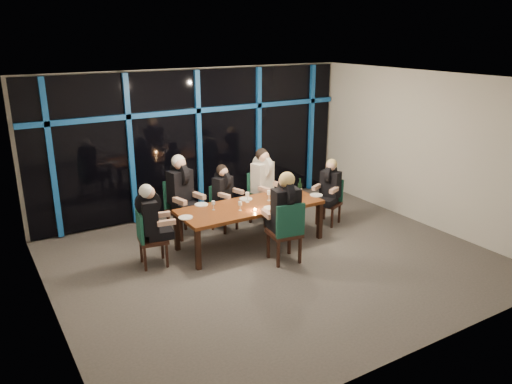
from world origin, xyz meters
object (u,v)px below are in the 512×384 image
chair_far_mid (222,205)px  diner_far_mid (224,188)px  diner_far_right (264,175)px  diner_end_left (151,213)px  diner_near_mid (285,204)px  chair_end_right (331,199)px  chair_far_left (179,205)px  diner_end_right (330,182)px  chair_end_left (147,236)px  wine_bottle (300,190)px  chair_near_mid (287,230)px  dining_table (250,209)px  chair_far_right (261,194)px  water_pitcher (289,194)px  diner_far_left (181,184)px

chair_far_mid → diner_far_mid: size_ratio=1.03×
diner_far_right → diner_end_left: bearing=176.9°
diner_far_mid → diner_near_mid: diner_near_mid is taller
chair_end_right → diner_near_mid: 2.11m
chair_far_left → diner_end_left: 1.38m
diner_far_right → chair_far_left: bearing=151.6°
diner_end_right → chair_end_right: bearing=90.0°
chair_end_left → diner_end_left: bearing=-90.0°
chair_far_mid → wine_bottle: bearing=-58.4°
chair_far_mid → chair_near_mid: 1.92m
dining_table → diner_far_right: diner_far_right is taller
chair_far_left → chair_far_mid: bearing=-26.0°
chair_far_right → water_pitcher: 1.00m
chair_near_mid → diner_far_right: size_ratio=1.06×
diner_end_right → chair_far_right: bearing=-151.1°
chair_far_mid → diner_near_mid: (0.23, -1.81, 0.52)m
chair_end_left → chair_end_right: 3.80m
diner_end_left → diner_near_mid: bearing=-108.1°
chair_far_mid → diner_end_right: bearing=-41.3°
chair_far_right → diner_end_right: (1.10, -0.81, 0.28)m
chair_end_right → diner_end_left: 3.74m
diner_end_right → chair_near_mid: bearing=-84.0°
chair_far_mid → diner_far_left: bearing=156.6°
diner_far_right → diner_end_right: size_ratio=1.15×
chair_end_right → wine_bottle: 0.98m
dining_table → diner_near_mid: (0.13, -0.89, 0.34)m
chair_far_mid → chair_end_left: chair_end_left is taller
chair_end_left → water_pitcher: (2.65, -0.20, 0.32)m
diner_far_right → diner_near_mid: bearing=-129.1°
chair_far_mid → dining_table: bearing=-101.2°
diner_end_right → wine_bottle: 0.82m
chair_far_mid → wine_bottle: size_ratio=2.50×
chair_end_left → chair_far_right: bearing=-65.0°
diner_far_left → diner_near_mid: 2.15m
chair_far_right → chair_end_right: 1.41m
dining_table → chair_near_mid: bearing=-83.0°
chair_far_right → wine_bottle: 1.02m
chair_near_mid → diner_far_left: 2.26m
diner_far_mid → dining_table: bearing=-102.2°
chair_near_mid → diner_end_right: diner_end_right is taller
chair_end_left → diner_far_left: 1.42m
chair_end_left → diner_far_right: size_ratio=0.94×
dining_table → diner_far_right: size_ratio=2.56×
chair_end_right → diner_far_right: 1.42m
chair_far_left → diner_far_right: (1.68, -0.31, 0.40)m
diner_end_left → chair_far_right: bearing=-64.3°
diner_far_right → diner_end_left: size_ratio=1.09×
chair_far_right → diner_near_mid: 1.91m
chair_far_mid → diner_far_left: 0.94m
diner_near_mid → wine_bottle: 1.23m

